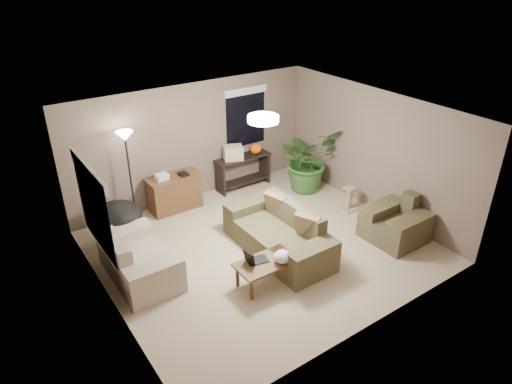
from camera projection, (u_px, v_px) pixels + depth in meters
room_shell at (263, 186)px, 7.76m from camera, size 5.50×5.50×5.50m
main_sofa at (280, 236)px, 8.13m from camera, size 0.95×2.20×0.85m
throw_pillows at (292, 215)px, 8.09m from camera, size 0.38×1.40×0.47m
loveseat at (138, 262)px, 7.43m from camera, size 0.90×1.60×0.85m
armchair at (395, 225)px, 8.46m from camera, size 0.95×1.00×0.85m
coffee_table at (266, 265)px, 7.27m from camera, size 1.00×0.55×0.42m
laptop at (254, 259)px, 7.20m from camera, size 0.39×0.29×0.24m
plastic_bag at (282, 257)px, 7.18m from camera, size 0.31×0.28×0.20m
desk at (175, 193)px, 9.43m from camera, size 1.10×0.50×0.75m
desk_papers at (166, 176)px, 9.14m from camera, size 0.67×0.26×0.12m
console_table at (243, 169)px, 10.31m from camera, size 1.30×0.40×0.75m
pumpkin at (256, 148)px, 10.29m from camera, size 0.28×0.28×0.23m
cardboard_box at (233, 153)px, 9.97m from camera, size 0.49×0.43×0.31m
papasan_chair at (118, 220)px, 8.28m from camera, size 0.91×0.91×0.80m
floor_lamp at (126, 148)px, 8.38m from camera, size 0.32×0.32×1.91m
ceiling_fixture at (263, 119)px, 7.21m from camera, size 0.50×0.50×0.10m
houseplant at (307, 166)px, 10.18m from camera, size 1.30×1.44×1.12m
cat_scratching_post at (349, 200)px, 9.48m from camera, size 0.32×0.32×0.50m
window_left at (91, 194)px, 6.36m from camera, size 0.05×1.56×1.33m
window_back at (246, 107)px, 9.98m from camera, size 1.06×0.05×1.33m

